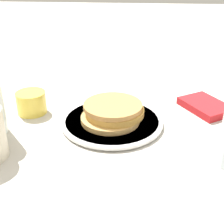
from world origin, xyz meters
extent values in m
plane|color=#BCB7AD|center=(0.00, 0.00, 0.00)|extent=(4.00, 4.00, 0.00)
cylinder|color=white|center=(0.03, 0.02, 0.01)|extent=(0.23, 0.23, 0.01)
cylinder|color=white|center=(0.03, 0.02, 0.01)|extent=(0.25, 0.25, 0.01)
cylinder|color=tan|center=(0.03, 0.01, 0.02)|extent=(0.14, 0.14, 0.01)
cylinder|color=#B38438|center=(0.02, 0.02, 0.03)|extent=(0.14, 0.14, 0.02)
cylinder|color=#B98447|center=(0.02, 0.02, 0.05)|extent=(0.14, 0.14, 0.01)
cylinder|color=yellow|center=(-0.02, -0.20, 0.03)|extent=(0.08, 0.08, 0.06)
cube|color=red|center=(-0.07, 0.26, 0.01)|extent=(0.16, 0.15, 0.02)
camera|label=1|loc=(0.70, 0.07, 0.38)|focal=50.00mm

